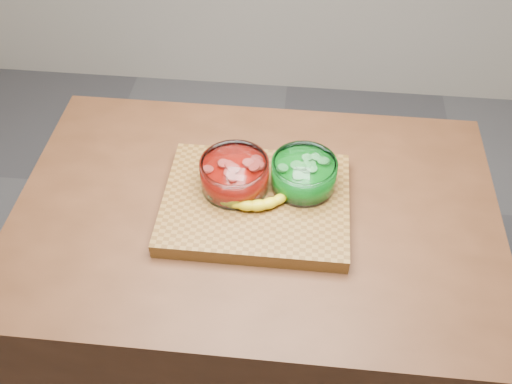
# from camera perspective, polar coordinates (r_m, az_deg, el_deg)

# --- Properties ---
(ground) EXTENTS (3.50, 3.50, 0.00)m
(ground) POSITION_cam_1_polar(r_m,az_deg,el_deg) (2.17, 0.00, -17.72)
(ground) COLOR #555559
(ground) RESTS_ON ground
(counter) EXTENTS (1.20, 0.80, 0.90)m
(counter) POSITION_cam_1_polar(r_m,az_deg,el_deg) (1.77, 0.00, -11.41)
(counter) COLOR #4B2A16
(counter) RESTS_ON ground
(cutting_board) EXTENTS (0.45, 0.35, 0.04)m
(cutting_board) POSITION_cam_1_polar(r_m,az_deg,el_deg) (1.39, 0.00, -1.13)
(cutting_board) COLOR brown
(cutting_board) RESTS_ON counter
(bowl_red) EXTENTS (0.17, 0.17, 0.08)m
(bowl_red) POSITION_cam_1_polar(r_m,az_deg,el_deg) (1.38, -2.15, 1.73)
(bowl_red) COLOR white
(bowl_red) RESTS_ON cutting_board
(bowl_green) EXTENTS (0.16, 0.16, 0.07)m
(bowl_green) POSITION_cam_1_polar(r_m,az_deg,el_deg) (1.39, 4.79, 1.79)
(bowl_green) COLOR white
(bowl_green) RESTS_ON cutting_board
(banana) EXTENTS (0.23, 0.13, 0.03)m
(banana) POSITION_cam_1_polar(r_m,az_deg,el_deg) (1.37, -0.13, -0.26)
(banana) COLOR yellow
(banana) RESTS_ON cutting_board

